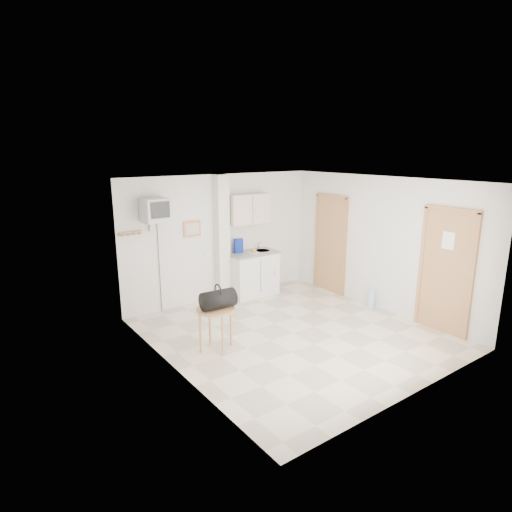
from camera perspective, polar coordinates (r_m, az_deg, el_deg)
ground at (r=7.23m, az=5.00°, el=-10.23°), size 4.50×4.50×0.00m
room_envelope at (r=6.96m, az=6.29°, el=2.14°), size 4.24×4.54×2.55m
kitchenette at (r=8.79m, az=-0.60°, el=-0.17°), size 1.03×0.58×2.10m
crt_television at (r=7.62m, az=-13.27°, el=5.92°), size 0.44×0.45×2.15m
round_table at (r=6.49m, az=-5.41°, el=-7.73°), size 0.58×0.58×0.66m
duffel_bag at (r=6.39m, az=-5.07°, el=-5.76°), size 0.53×0.31×0.38m
water_bottle at (r=8.52m, az=15.08°, el=-5.57°), size 0.13×0.13×0.38m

